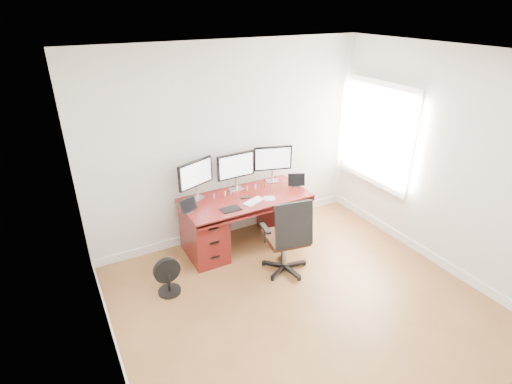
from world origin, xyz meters
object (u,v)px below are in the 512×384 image
office_chair (287,249)px  keyboard (254,201)px  desk (245,219)px  floor_fan (168,277)px  monitor_center (236,167)px

office_chair → keyboard: (-0.13, 0.62, 0.41)m
desk → office_chair: office_chair is taller
desk → floor_fan: size_ratio=3.68×
office_chair → floor_fan: 1.47m
office_chair → floor_fan: (-1.43, 0.32, -0.12)m
office_chair → monitor_center: monitor_center is taller
office_chair → monitor_center: size_ratio=1.92×
floor_fan → monitor_center: size_ratio=0.84×
desk → keyboard: 0.42m
office_chair → monitor_center: 1.31m
office_chair → floor_fan: size_ratio=2.28×
office_chair → monitor_center: bearing=108.2°
floor_fan → monitor_center: monitor_center is taller
desk → floor_fan: desk is taller
keyboard → monitor_center: bearing=71.9°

